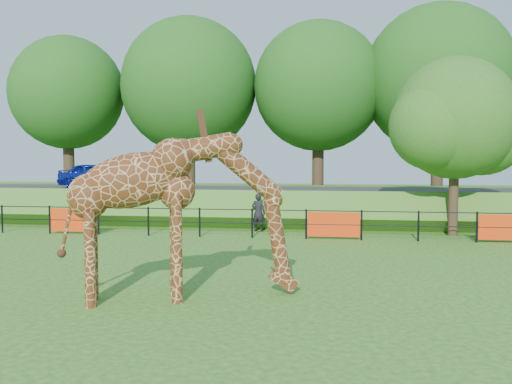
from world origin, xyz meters
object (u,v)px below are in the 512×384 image
at_px(giraffe, 183,216).
at_px(visitor, 258,212).
at_px(car_red, 132,174).
at_px(car_blue, 96,176).
at_px(tree_east, 458,123).

bearing_deg(giraffe, visitor, 69.81).
bearing_deg(car_red, giraffe, -160.12).
height_order(giraffe, car_blue, giraffe).
bearing_deg(giraffe, car_blue, 100.56).
bearing_deg(tree_east, giraffe, -126.40).
relative_size(car_red, visitor, 2.67).
height_order(car_blue, visitor, car_blue).
distance_m(visitor, tree_east, 8.37).
height_order(giraffe, tree_east, tree_east).
distance_m(car_blue, visitor, 9.44).
xyz_separation_m(car_red, tree_east, (14.48, -4.55, 2.18)).
bearing_deg(car_red, car_blue, 104.34).
height_order(car_blue, tree_east, tree_east).
distance_m(giraffe, visitor, 10.76).
relative_size(car_red, tree_east, 0.61).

